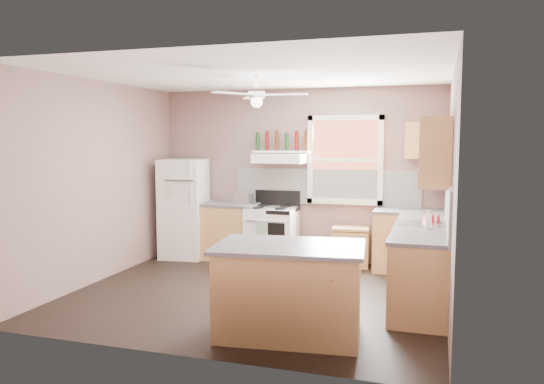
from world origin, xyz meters
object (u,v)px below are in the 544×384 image
(stove, at_px, (272,235))
(cart, at_px, (350,249))
(toaster, at_px, (243,198))
(island, at_px, (289,292))
(refrigerator, at_px, (184,209))

(stove, distance_m, cart, 1.22)
(toaster, distance_m, island, 3.27)
(refrigerator, height_order, cart, refrigerator)
(stove, height_order, island, same)
(stove, distance_m, island, 3.05)
(refrigerator, xyz_separation_m, toaster, (1.01, 0.05, 0.19))
(island, bearing_deg, refrigerator, 125.92)
(toaster, distance_m, cart, 1.82)
(cart, distance_m, island, 2.96)
(cart, xyz_separation_m, island, (-0.13, -2.95, 0.16))
(island, bearing_deg, cart, 80.89)
(cart, bearing_deg, refrigerator, 176.67)
(cart, bearing_deg, stove, 177.38)
(stove, xyz_separation_m, island, (1.07, -2.86, 0.00))
(toaster, bearing_deg, refrigerator, -165.02)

